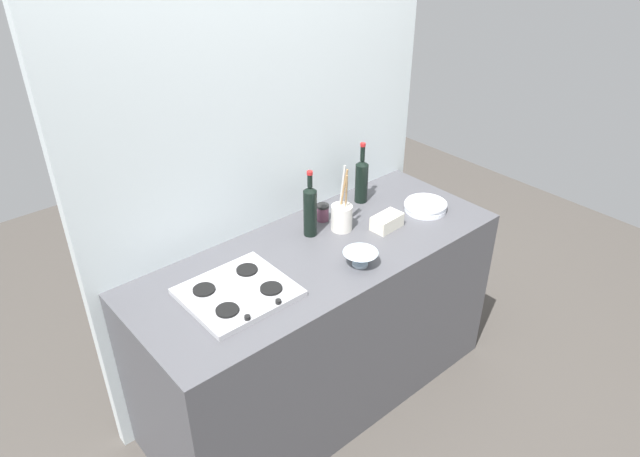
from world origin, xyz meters
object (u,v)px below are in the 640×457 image
at_px(wine_bottle_leftmost, 362,180).
at_px(butter_dish, 387,222).
at_px(mixing_bowl, 360,258).
at_px(stovetop_hob, 238,292).
at_px(wine_bottle_mid_left, 310,210).
at_px(condiment_jar_front, 323,212).
at_px(plate_stack, 425,206).
at_px(utensil_crock, 342,216).

height_order(wine_bottle_leftmost, butter_dish, wine_bottle_leftmost).
distance_m(mixing_bowl, butter_dish, 0.35).
height_order(stovetop_hob, mixing_bowl, mixing_bowl).
distance_m(wine_bottle_leftmost, butter_dish, 0.31).
bearing_deg(wine_bottle_leftmost, mixing_bowl, -134.53).
relative_size(mixing_bowl, butter_dish, 1.00).
bearing_deg(mixing_bowl, wine_bottle_leftmost, 45.47).
height_order(wine_bottle_mid_left, condiment_jar_front, wine_bottle_mid_left).
bearing_deg(plate_stack, wine_bottle_leftmost, 122.24).
height_order(stovetop_hob, wine_bottle_mid_left, wine_bottle_mid_left).
xyz_separation_m(plate_stack, butter_dish, (-0.28, 0.01, 0.01)).
distance_m(plate_stack, wine_bottle_mid_left, 0.64).
bearing_deg(wine_bottle_leftmost, wine_bottle_mid_left, -168.99).
xyz_separation_m(plate_stack, wine_bottle_mid_left, (-0.60, 0.21, 0.11)).
bearing_deg(utensil_crock, wine_bottle_mid_left, 156.80).
bearing_deg(butter_dish, wine_bottle_leftmost, 71.01).
bearing_deg(mixing_bowl, butter_dish, 24.07).
relative_size(wine_bottle_mid_left, condiment_jar_front, 3.89).
relative_size(wine_bottle_leftmost, utensil_crock, 1.01).
bearing_deg(wine_bottle_leftmost, utensil_crock, -152.00).
bearing_deg(stovetop_hob, butter_dish, -2.13).
distance_m(plate_stack, condiment_jar_front, 0.54).
bearing_deg(mixing_bowl, condiment_jar_front, 71.82).
xyz_separation_m(plate_stack, wine_bottle_leftmost, (-0.18, 0.29, 0.10)).
relative_size(butter_dish, utensil_crock, 0.48).
relative_size(stovetop_hob, condiment_jar_front, 4.95).
bearing_deg(mixing_bowl, utensil_crock, 62.44).
bearing_deg(condiment_jar_front, mixing_bowl, -108.18).
relative_size(wine_bottle_mid_left, utensil_crock, 1.03).
relative_size(wine_bottle_leftmost, mixing_bowl, 2.10).
bearing_deg(mixing_bowl, wine_bottle_mid_left, 90.11).
height_order(wine_bottle_leftmost, mixing_bowl, wine_bottle_leftmost).
distance_m(butter_dish, condiment_jar_front, 0.32).
bearing_deg(butter_dish, plate_stack, -1.78).
distance_m(stovetop_hob, wine_bottle_leftmost, 0.98).
bearing_deg(utensil_crock, stovetop_hob, -171.19).
height_order(plate_stack, butter_dish, butter_dish).
distance_m(stovetop_hob, condiment_jar_front, 0.70).
bearing_deg(condiment_jar_front, wine_bottle_leftmost, 3.55).
bearing_deg(utensil_crock, plate_stack, -17.76).
bearing_deg(stovetop_hob, utensil_crock, 8.81).
xyz_separation_m(mixing_bowl, butter_dish, (0.32, 0.14, -0.00)).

